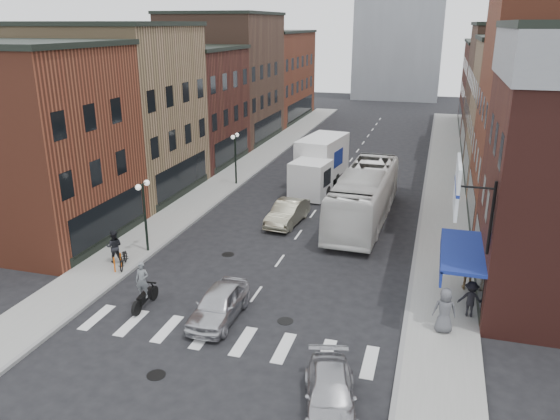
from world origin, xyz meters
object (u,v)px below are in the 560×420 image
at_px(streetlamp_near, 144,203).
at_px(ped_left_solo, 114,247).
at_px(billboard_sign, 459,188).
at_px(bike_rack, 118,262).
at_px(sedan_left_near, 219,304).
at_px(ped_right_b, 469,272).
at_px(box_truck, 319,164).
at_px(transit_bus, 364,196).
at_px(ped_right_c, 445,310).
at_px(ped_right_a, 471,299).
at_px(sedan_left_far, 287,213).
at_px(curb_car, 330,394).
at_px(motorcycle_rider, 143,287).
at_px(streetlamp_far, 235,149).
at_px(parked_bicycle, 123,258).

height_order(streetlamp_near, ped_left_solo, streetlamp_near).
height_order(billboard_sign, bike_rack, billboard_sign).
bearing_deg(ped_left_solo, sedan_left_near, 131.69).
bearing_deg(ped_right_b, bike_rack, 2.09).
bearing_deg(box_truck, bike_rack, -102.30).
height_order(bike_rack, box_truck, box_truck).
bearing_deg(transit_bus, streetlamp_near, -139.83).
xyz_separation_m(bike_rack, box_truck, (6.61, 17.95, 1.31)).
distance_m(sedan_left_near, ped_right_c, 9.44).
height_order(bike_rack, ped_right_a, ped_right_a).
xyz_separation_m(bike_rack, ped_right_c, (16.12, -1.49, 0.56)).
xyz_separation_m(streetlamp_near, bike_rack, (-0.20, -2.70, -2.36)).
distance_m(transit_bus, ped_right_a, 12.73).
height_order(billboard_sign, box_truck, billboard_sign).
bearing_deg(sedan_left_far, curb_car, -64.37).
xyz_separation_m(motorcycle_rider, curb_car, (9.38, -4.42, -0.44)).
height_order(box_truck, ped_right_a, box_truck).
bearing_deg(ped_right_a, motorcycle_rider, 15.05).
bearing_deg(box_truck, ped_right_b, -47.20).
distance_m(ped_left_solo, ped_right_c, 16.93).
distance_m(box_truck, sedan_left_far, 8.64).
distance_m(streetlamp_far, sedan_left_far, 9.87).
relative_size(motorcycle_rider, ped_right_b, 1.23).
relative_size(streetlamp_far, sedan_left_far, 0.91).
height_order(motorcycle_rider, sedan_left_far, motorcycle_rider).
bearing_deg(transit_bus, motorcycle_rider, -117.05).
distance_m(billboard_sign, ped_left_solo, 17.67).
bearing_deg(box_truck, sedan_left_near, -81.56).
distance_m(bike_rack, ped_right_b, 17.43).
distance_m(bike_rack, motorcycle_rider, 4.37).
xyz_separation_m(billboard_sign, ped_right_c, (-0.07, -0.69, -5.02)).
height_order(sedan_left_near, ped_right_b, ped_right_b).
height_order(ped_left_solo, ped_right_c, ped_right_c).
relative_size(parked_bicycle, ped_left_solo, 1.04).
height_order(motorcycle_rider, parked_bicycle, motorcycle_rider).
height_order(streetlamp_far, sedan_left_near, streetlamp_far).
bearing_deg(curb_car, bike_rack, 136.08).
height_order(box_truck, parked_bicycle, box_truck).
bearing_deg(billboard_sign, sedan_left_near, -167.28).
bearing_deg(parked_bicycle, ped_right_c, -28.86).
relative_size(sedan_left_far, ped_right_a, 2.78).
xyz_separation_m(box_truck, parked_bicycle, (-6.51, -17.55, -1.23)).
height_order(streetlamp_far, motorcycle_rider, streetlamp_far).
height_order(streetlamp_near, ped_right_c, streetlamp_near).
height_order(billboard_sign, parked_bicycle, billboard_sign).
distance_m(streetlamp_far, curb_car, 27.16).
xyz_separation_m(bike_rack, transit_bus, (11.03, 11.26, 1.16)).
relative_size(box_truck, motorcycle_rider, 4.00).
height_order(billboard_sign, streetlamp_near, billboard_sign).
bearing_deg(box_truck, motorcycle_rider, -91.37).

